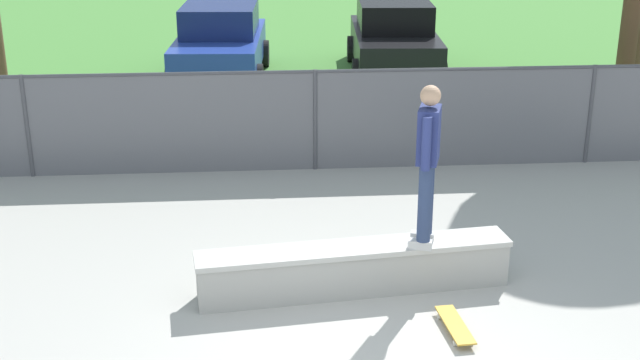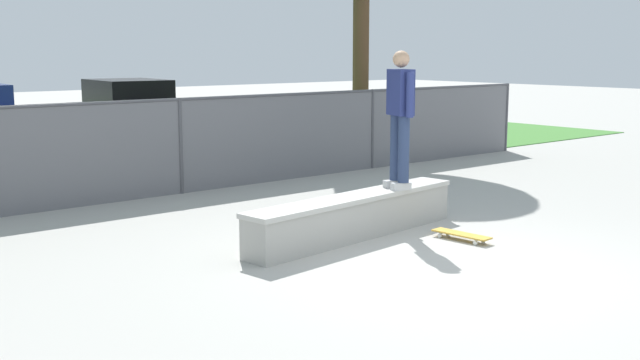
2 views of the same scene
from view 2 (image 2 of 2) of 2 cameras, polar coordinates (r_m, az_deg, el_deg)
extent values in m
plane|color=#ADAAA3|center=(8.70, 9.93, -6.49)|extent=(80.00, 80.00, 0.00)
cube|color=#A8A59E|center=(9.95, 2.58, -2.85)|extent=(3.53, 0.85, 0.49)
cube|color=beige|center=(9.90, 2.59, -1.29)|extent=(3.58, 0.90, 0.06)
cube|color=beige|center=(10.29, 5.97, -0.47)|extent=(0.28, 0.18, 0.10)
cube|color=beige|center=(10.48, 5.39, -0.27)|extent=(0.28, 0.18, 0.10)
cylinder|color=navy|center=(10.23, 6.16, 2.25)|extent=(0.15, 0.15, 0.88)
cylinder|color=navy|center=(10.42, 5.58, 2.39)|extent=(0.15, 0.15, 0.88)
cube|color=navy|center=(10.26, 5.94, 6.43)|extent=(0.32, 0.43, 0.60)
cylinder|color=navy|center=(10.04, 6.63, 6.23)|extent=(0.10, 0.10, 0.58)
cylinder|color=navy|center=(10.48, 5.28, 6.39)|extent=(0.10, 0.10, 0.58)
sphere|color=tan|center=(10.25, 5.98, 8.83)|extent=(0.22, 0.22, 0.22)
cube|color=gold|center=(9.99, 10.35, -3.93)|extent=(0.27, 0.81, 0.02)
cube|color=#B2B2B7|center=(10.15, 9.09, -3.79)|extent=(0.14, 0.07, 0.02)
cube|color=#B2B2B7|center=(9.85, 11.64, -4.28)|extent=(0.14, 0.07, 0.02)
cylinder|color=silver|center=(10.23, 9.37, -3.90)|extent=(0.03, 0.06, 0.05)
cylinder|color=silver|center=(10.09, 8.79, -4.06)|extent=(0.03, 0.06, 0.05)
cylinder|color=silver|center=(9.93, 11.91, -4.39)|extent=(0.03, 0.06, 0.05)
cylinder|color=silver|center=(9.79, 11.35, -4.56)|extent=(0.03, 0.06, 0.05)
cylinder|color=#4C4C51|center=(13.13, -10.20, 2.47)|extent=(0.07, 0.07, 1.60)
cylinder|color=#4C4C51|center=(15.74, 3.87, 3.75)|extent=(0.07, 0.07, 1.60)
cylinder|color=#4C4C51|center=(19.03, 13.54, 4.50)|extent=(0.07, 0.07, 1.60)
cylinder|color=#4C4C51|center=(13.06, -10.30, 5.83)|extent=(17.58, 0.05, 0.05)
cube|color=slate|center=(13.13, -10.20, 2.47)|extent=(17.58, 0.01, 1.60)
cylinder|color=#513823|center=(17.72, 3.09, 8.59)|extent=(0.32, 0.32, 4.19)
cylinder|color=brown|center=(18.34, 2.93, 10.19)|extent=(0.32, 0.32, 5.19)
cylinder|color=black|center=(17.23, -20.67, 2.05)|extent=(0.26, 0.65, 0.64)
cube|color=black|center=(19.86, -13.70, 4.32)|extent=(2.07, 4.31, 0.70)
cube|color=black|center=(19.96, -13.94, 6.26)|extent=(1.73, 2.20, 0.64)
cylinder|color=black|center=(19.08, -9.66, 3.20)|extent=(0.26, 0.65, 0.64)
cylinder|color=black|center=(18.36, -14.70, 2.77)|extent=(0.26, 0.65, 0.64)
cylinder|color=black|center=(21.44, -12.77, 3.78)|extent=(0.26, 0.65, 0.64)
cylinder|color=black|center=(20.80, -17.33, 3.41)|extent=(0.26, 0.65, 0.64)
camera|label=1|loc=(6.06, 67.64, 24.44)|focal=47.71mm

